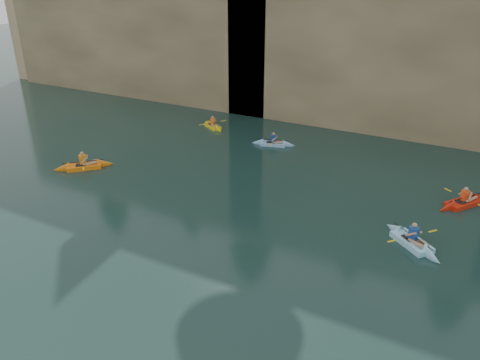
% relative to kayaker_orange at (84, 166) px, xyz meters
% --- Properties ---
extents(ground, '(160.00, 160.00, 0.00)m').
position_rel_kayaker_orange_xyz_m(ground, '(11.81, -7.91, -0.16)').
color(ground, black).
rests_on(ground, ground).
extents(cliff, '(70.00, 16.00, 12.00)m').
position_rel_kayaker_orange_xyz_m(cliff, '(11.81, 22.09, 5.84)').
color(cliff, tan).
rests_on(cliff, ground).
extents(cliff_slab_west, '(26.00, 2.40, 10.56)m').
position_rel_kayaker_orange_xyz_m(cliff_slab_west, '(-8.19, 14.69, 5.12)').
color(cliff_slab_west, tan).
rests_on(cliff_slab_west, ground).
extents(cliff_slab_center, '(24.00, 2.40, 11.40)m').
position_rel_kayaker_orange_xyz_m(cliff_slab_center, '(13.81, 14.69, 5.54)').
color(cliff_slab_center, tan).
rests_on(cliff_slab_center, ground).
extents(sea_cave_west, '(4.50, 1.00, 4.00)m').
position_rel_kayaker_orange_xyz_m(sea_cave_west, '(-6.19, 14.04, 1.84)').
color(sea_cave_west, black).
rests_on(sea_cave_west, ground).
extents(sea_cave_center, '(3.50, 1.00, 3.20)m').
position_rel_kayaker_orange_xyz_m(sea_cave_center, '(7.81, 14.04, 1.44)').
color(sea_cave_center, black).
rests_on(sea_cave_center, ground).
extents(kayaker_orange, '(2.84, 2.92, 1.26)m').
position_rel_kayaker_orange_xyz_m(kayaker_orange, '(0.00, 0.00, 0.00)').
color(kayaker_orange, orange).
rests_on(kayaker_orange, ground).
extents(kayaker_ltblue_near, '(2.97, 2.66, 1.28)m').
position_rel_kayaker_orange_xyz_m(kayaker_ltblue_near, '(17.83, 0.53, 0.00)').
color(kayaker_ltblue_near, '#98DFFF').
rests_on(kayaker_ltblue_near, ground).
extents(kayaker_red_far, '(2.44, 3.08, 1.19)m').
position_rel_kayaker_orange_xyz_m(kayaker_red_far, '(19.38, 5.35, -0.01)').
color(kayaker_red_far, red).
rests_on(kayaker_red_far, ground).
extents(kayaker_yellow, '(2.55, 1.88, 1.06)m').
position_rel_kayaker_orange_xyz_m(kayaker_yellow, '(2.60, 9.79, -0.02)').
color(kayaker_yellow, yellow).
rests_on(kayaker_yellow, ground).
extents(kayaker_ltblue_mid, '(2.89, 2.08, 1.07)m').
position_rel_kayaker_orange_xyz_m(kayaker_ltblue_mid, '(7.90, 8.53, -0.02)').
color(kayaker_ltblue_mid, '#88B9E4').
rests_on(kayaker_ltblue_mid, ground).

